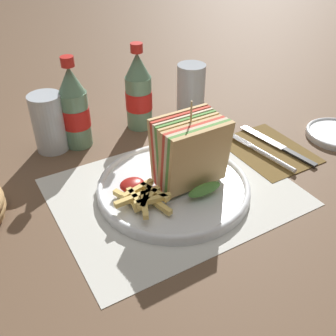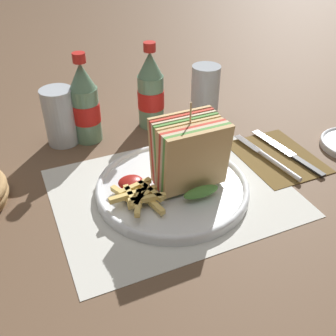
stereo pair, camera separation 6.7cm
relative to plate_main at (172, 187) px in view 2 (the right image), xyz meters
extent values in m
plane|color=brown|center=(-0.02, 0.02, -0.01)|extent=(4.00, 4.00, 0.00)
cube|color=silver|center=(0.00, 0.00, -0.01)|extent=(0.42, 0.33, 0.00)
cylinder|color=white|center=(0.00, 0.00, 0.00)|extent=(0.28, 0.28, 0.01)
torus|color=white|center=(0.00, 0.00, 0.00)|extent=(0.28, 0.28, 0.01)
cube|color=tan|center=(0.03, -0.04, 0.07)|extent=(0.12, 0.02, 0.12)
cube|color=#518E3D|center=(0.03, -0.03, 0.07)|extent=(0.12, 0.02, 0.12)
cube|color=beige|center=(0.03, -0.02, 0.07)|extent=(0.12, 0.02, 0.12)
cube|color=red|center=(0.03, -0.01, 0.07)|extent=(0.12, 0.02, 0.12)
cube|color=tan|center=(0.03, -0.01, 0.07)|extent=(0.12, 0.02, 0.12)
ellipsoid|color=#518E3D|center=(0.03, -0.05, 0.02)|extent=(0.07, 0.02, 0.02)
cube|color=tan|center=(0.03, -0.01, 0.07)|extent=(0.12, 0.02, 0.12)
cube|color=#518E3D|center=(0.03, 0.00, 0.07)|extent=(0.12, 0.02, 0.12)
cube|color=beige|center=(0.03, 0.01, 0.07)|extent=(0.12, 0.02, 0.12)
cube|color=red|center=(0.03, 0.02, 0.07)|extent=(0.12, 0.02, 0.12)
cube|color=tan|center=(0.03, 0.03, 0.07)|extent=(0.12, 0.02, 0.12)
ellipsoid|color=#518E3D|center=(0.03, -0.01, 0.02)|extent=(0.07, 0.02, 0.02)
cylinder|color=tan|center=(0.03, -0.01, 0.09)|extent=(0.00, 0.00, 0.16)
cube|color=#E5C166|center=(-0.06, -0.04, 0.01)|extent=(0.03, 0.07, 0.01)
cube|color=#E5C166|center=(-0.09, -0.01, 0.01)|extent=(0.03, 0.07, 0.01)
cube|color=#E5C166|center=(-0.09, -0.01, 0.01)|extent=(0.02, 0.05, 0.01)
cube|color=#E5C166|center=(-0.07, 0.00, 0.02)|extent=(0.07, 0.02, 0.01)
cube|color=#E5C166|center=(-0.07, -0.03, 0.02)|extent=(0.06, 0.04, 0.01)
cube|color=#E5C166|center=(-0.06, -0.04, 0.02)|extent=(0.06, 0.02, 0.01)
cube|color=#E5C166|center=(-0.08, -0.04, 0.02)|extent=(0.03, 0.06, 0.01)
cube|color=#E5C166|center=(-0.09, -0.02, 0.02)|extent=(0.01, 0.05, 0.01)
cube|color=#E5C166|center=(-0.07, -0.03, 0.02)|extent=(0.05, 0.05, 0.01)
cube|color=#E5C166|center=(-0.05, -0.02, 0.02)|extent=(0.03, 0.06, 0.01)
cube|color=#E5C166|center=(-0.09, -0.02, 0.02)|extent=(0.07, 0.01, 0.01)
ellipsoid|color=maroon|center=(-0.07, 0.02, 0.02)|extent=(0.05, 0.04, 0.02)
cube|color=brown|center=(0.24, 0.02, -0.01)|extent=(0.15, 0.18, 0.00)
cylinder|color=silver|center=(0.22, -0.02, 0.00)|extent=(0.02, 0.11, 0.01)
cylinder|color=silver|center=(0.21, 0.08, 0.00)|extent=(0.01, 0.08, 0.00)
cylinder|color=silver|center=(0.21, 0.08, 0.00)|extent=(0.01, 0.08, 0.00)
cylinder|color=silver|center=(0.21, 0.08, 0.00)|extent=(0.01, 0.08, 0.00)
cylinder|color=silver|center=(0.22, 0.08, 0.00)|extent=(0.01, 0.08, 0.00)
cube|color=black|center=(0.28, -0.04, 0.00)|extent=(0.02, 0.08, 0.00)
cube|color=silver|center=(0.27, 0.06, 0.00)|extent=(0.03, 0.12, 0.00)
cylinder|color=slate|center=(-0.09, 0.25, 0.05)|extent=(0.06, 0.06, 0.12)
cylinder|color=red|center=(-0.09, 0.25, 0.06)|extent=(0.06, 0.06, 0.04)
cone|color=slate|center=(-0.09, 0.25, 0.14)|extent=(0.06, 0.06, 0.05)
cylinder|color=red|center=(-0.09, 0.25, 0.17)|extent=(0.03, 0.03, 0.02)
cylinder|color=slate|center=(0.06, 0.25, 0.05)|extent=(0.06, 0.06, 0.12)
cylinder|color=red|center=(0.06, 0.25, 0.06)|extent=(0.06, 0.06, 0.04)
cone|color=slate|center=(0.06, 0.25, 0.14)|extent=(0.06, 0.06, 0.05)
cylinder|color=red|center=(0.06, 0.25, 0.17)|extent=(0.03, 0.03, 0.02)
cylinder|color=silver|center=(0.20, 0.25, 0.05)|extent=(0.07, 0.07, 0.12)
cylinder|color=silver|center=(-0.15, 0.26, 0.05)|extent=(0.07, 0.07, 0.12)
camera|label=1|loc=(-0.29, -0.48, 0.44)|focal=42.00mm
camera|label=2|loc=(-0.23, -0.51, 0.44)|focal=42.00mm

